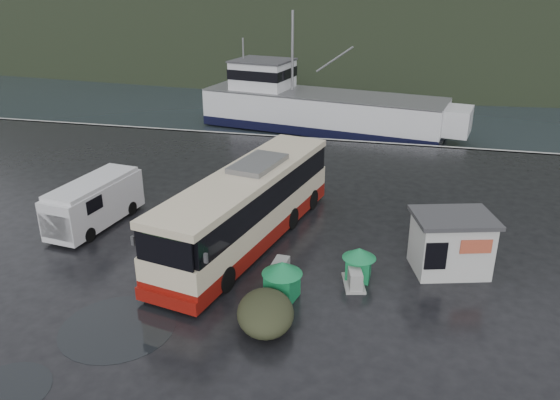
% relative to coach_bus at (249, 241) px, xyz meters
% --- Properties ---
extents(ground, '(160.00, 160.00, 0.00)m').
position_rel_coach_bus_xyz_m(ground, '(-1.37, -2.32, 0.00)').
color(ground, black).
rests_on(ground, ground).
extents(harbor_water, '(300.00, 180.00, 0.02)m').
position_rel_coach_bus_xyz_m(harbor_water, '(-1.37, 107.68, 0.00)').
color(harbor_water, black).
rests_on(harbor_water, ground).
extents(quay_edge, '(160.00, 0.60, 1.50)m').
position_rel_coach_bus_xyz_m(quay_edge, '(-1.37, 17.68, 0.00)').
color(quay_edge, '#999993').
rests_on(quay_edge, ground).
extents(headland, '(780.00, 540.00, 570.00)m').
position_rel_coach_bus_xyz_m(headland, '(8.63, 247.68, 0.00)').
color(headland, black).
rests_on(headland, ground).
extents(coach_bus, '(5.83, 13.33, 3.67)m').
position_rel_coach_bus_xyz_m(coach_bus, '(0.00, 0.00, 0.00)').
color(coach_bus, beige).
rests_on(coach_bus, ground).
extents(white_van, '(2.69, 5.88, 2.37)m').
position_rel_coach_bus_xyz_m(white_van, '(-7.87, 0.02, 0.00)').
color(white_van, silver).
rests_on(white_van, ground).
extents(waste_bin_left, '(1.33, 1.33, 1.58)m').
position_rel_coach_bus_xyz_m(waste_bin_left, '(2.61, -4.40, 0.00)').
color(waste_bin_left, '#157A42').
rests_on(waste_bin_left, ground).
extents(waste_bin_right, '(1.04, 1.04, 1.39)m').
position_rel_coach_bus_xyz_m(waste_bin_right, '(5.33, -2.25, 0.00)').
color(waste_bin_right, '#157A42').
rests_on(waste_bin_right, ground).
extents(dome_tent, '(2.70, 3.27, 1.11)m').
position_rel_coach_bus_xyz_m(dome_tent, '(2.44, -6.31, 0.00)').
color(dome_tent, '#2D311D').
rests_on(dome_tent, ground).
extents(ticket_kiosk, '(3.77, 3.23, 2.52)m').
position_rel_coach_bus_xyz_m(ticket_kiosk, '(8.96, -0.70, 0.00)').
color(ticket_kiosk, beige).
rests_on(ticket_kiosk, ground).
extents(jersey_barrier_a, '(0.99, 1.82, 0.89)m').
position_rel_coach_bus_xyz_m(jersey_barrier_a, '(2.21, -3.43, 0.00)').
color(jersey_barrier_a, '#999993').
rests_on(jersey_barrier_a, ground).
extents(jersey_barrier_b, '(1.15, 1.73, 0.79)m').
position_rel_coach_bus_xyz_m(jersey_barrier_b, '(5.20, -2.77, 0.00)').
color(jersey_barrier_b, '#999993').
rests_on(jersey_barrier_b, ground).
extents(fishing_trawler, '(25.91, 10.23, 10.13)m').
position_rel_coach_bus_xyz_m(fishing_trawler, '(-0.56, 25.55, 0.00)').
color(fishing_trawler, silver).
rests_on(fishing_trawler, ground).
extents(puddles, '(5.05, 6.99, 0.01)m').
position_rel_coach_bus_xyz_m(puddles, '(-3.14, -8.64, 0.01)').
color(puddles, black).
rests_on(puddles, ground).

